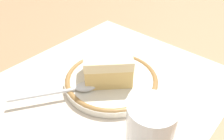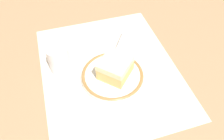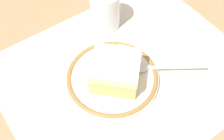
{
  "view_description": "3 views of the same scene",
  "coord_description": "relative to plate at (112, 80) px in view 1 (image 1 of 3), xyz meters",
  "views": [
    {
      "loc": [
        -0.22,
        -0.22,
        0.29
      ],
      "look_at": [
        0.03,
        -0.0,
        0.03
      ],
      "focal_mm": 37.14,
      "sensor_mm": 36.0,
      "label": 1
    },
    {
      "loc": [
        0.4,
        -0.11,
        0.49
      ],
      "look_at": [
        0.03,
        -0.0,
        0.03
      ],
      "focal_mm": 35.1,
      "sensor_mm": 36.0,
      "label": 2
    },
    {
      "loc": [
        0.21,
        0.25,
        0.46
      ],
      "look_at": [
        0.03,
        -0.0,
        0.03
      ],
      "focal_mm": 45.82,
      "sensor_mm": 36.0,
      "label": 3
    }
  ],
  "objects": [
    {
      "name": "cake_slice",
      "position": [
        -0.0,
        0.01,
        0.03
      ],
      "size": [
        0.11,
        0.11,
        0.05
      ],
      "color": "#DBB76B",
      "rests_on": "plate"
    },
    {
      "name": "plate",
      "position": [
        0.0,
        0.0,
        0.0
      ],
      "size": [
        0.18,
        0.18,
        0.02
      ],
      "color": "silver",
      "rests_on": "placemat"
    },
    {
      "name": "cup",
      "position": [
        -0.07,
        -0.13,
        0.03
      ],
      "size": [
        0.06,
        0.06,
        0.08
      ],
      "color": "silver",
      "rests_on": "placemat"
    },
    {
      "name": "placemat",
      "position": [
        -0.03,
        0.0,
        -0.01
      ],
      "size": [
        0.47,
        0.39,
        0.0
      ],
      "primitive_type": "cube",
      "color": "beige",
      "rests_on": "ground_plane"
    },
    {
      "name": "spoon",
      "position": [
        -0.07,
        0.03,
        0.01
      ],
      "size": [
        0.14,
        0.1,
        0.01
      ],
      "color": "silver",
      "rests_on": "plate"
    },
    {
      "name": "napkin",
      "position": [
        -0.07,
        0.12,
        -0.01
      ],
      "size": [
        0.14,
        0.13,
        0.0
      ],
      "primitive_type": "cube",
      "rotation": [
        0.0,
        0.0,
        2.71
      ],
      "color": "white",
      "rests_on": "placemat"
    },
    {
      "name": "ground_plane",
      "position": [
        -0.03,
        0.0,
        -0.01
      ],
      "size": [
        2.4,
        2.4,
        0.0
      ],
      "primitive_type": "plane",
      "color": "#9E7551"
    }
  ]
}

